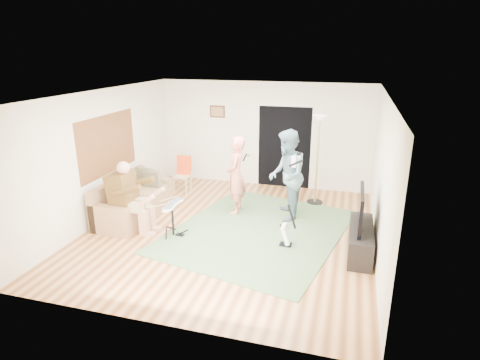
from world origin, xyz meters
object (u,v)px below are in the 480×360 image
at_px(singer, 236,175).
at_px(torchiere_lamp, 318,144).
at_px(television, 361,209).
at_px(drum_kit, 173,221).
at_px(dining_chair, 183,179).
at_px(guitarist, 287,175).
at_px(guitar_spare, 286,234).
at_px(sofa, 131,203).
at_px(tv_cabinet, 360,240).

distance_m(singer, torchiere_lamp, 2.02).
relative_size(singer, television, 1.57).
distance_m(drum_kit, dining_chair, 2.55).
height_order(guitarist, guitar_spare, guitarist).
bearing_deg(singer, sofa, -77.26).
bearing_deg(drum_kit, dining_chair, 109.18).
height_order(guitar_spare, dining_chair, dining_chair).
xyz_separation_m(guitar_spare, dining_chair, (-3.03, 2.24, 0.09)).
xyz_separation_m(singer, guitar_spare, (1.34, -1.29, -0.62)).
distance_m(singer, guitar_spare, 1.96).
bearing_deg(dining_chair, tv_cabinet, -28.31).
relative_size(drum_kit, tv_cabinet, 0.49).
height_order(tv_cabinet, television, television).
bearing_deg(singer, dining_chair, -127.30).
xyz_separation_m(sofa, singer, (2.14, 0.81, 0.58)).
distance_m(torchiere_lamp, tv_cabinet, 2.74).
relative_size(dining_chair, television, 0.83).
xyz_separation_m(sofa, drum_kit, (1.29, -0.65, 0.02)).
xyz_separation_m(sofa, dining_chair, (0.46, 1.76, 0.04)).
bearing_deg(torchiere_lamp, sofa, -153.85).
relative_size(drum_kit, singer, 0.40).
bearing_deg(singer, television, 56.96).
bearing_deg(tv_cabinet, drum_kit, -176.01).
relative_size(singer, guitar_spare, 2.08).
bearing_deg(singer, drum_kit, -38.15).
xyz_separation_m(singer, dining_chair, (-1.69, 0.95, -0.53)).
distance_m(guitar_spare, television, 1.40).
xyz_separation_m(sofa, television, (4.74, -0.41, 0.57)).
xyz_separation_m(sofa, guitar_spare, (3.49, -0.48, -0.04)).
xyz_separation_m(guitarist, television, (1.49, -1.19, -0.11)).
height_order(sofa, torchiere_lamp, torchiere_lamp).
bearing_deg(torchiere_lamp, guitar_spare, -97.11).
bearing_deg(torchiere_lamp, guitarist, -116.14).
distance_m(drum_kit, singer, 1.78).
height_order(guitar_spare, tv_cabinet, guitar_spare).
bearing_deg(torchiere_lamp, drum_kit, -134.77).
height_order(guitarist, torchiere_lamp, torchiere_lamp).
bearing_deg(guitarist, dining_chair, -121.34).
relative_size(guitar_spare, dining_chair, 0.91).
bearing_deg(guitarist, drum_kit, -65.94).
xyz_separation_m(dining_chair, tv_cabinet, (4.34, -2.16, -0.07)).
height_order(sofa, television, television).
height_order(drum_kit, singer, singer).
bearing_deg(television, guitar_spare, -176.62).
height_order(sofa, guitar_spare, sofa).
bearing_deg(dining_chair, sofa, -106.35).
height_order(singer, tv_cabinet, singer).
bearing_deg(television, guitarist, 141.46).
relative_size(sofa, guitarist, 1.08).
bearing_deg(guitarist, guitar_spare, -1.58).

